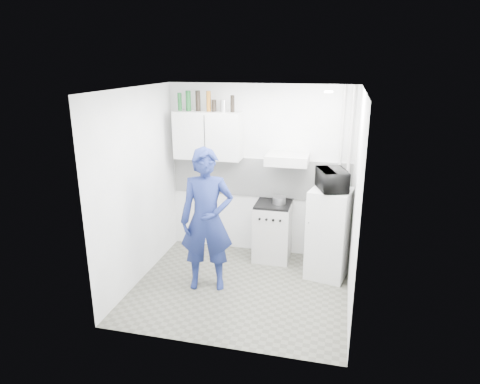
# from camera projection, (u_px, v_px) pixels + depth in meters

# --- Properties ---
(floor) EXTENTS (2.80, 2.80, 0.00)m
(floor) POSITION_uv_depth(u_px,v_px,m) (240.00, 288.00, 5.73)
(floor) COLOR #5A5A4E
(floor) RESTS_ON ground
(ceiling) EXTENTS (2.80, 2.80, 0.00)m
(ceiling) POSITION_uv_depth(u_px,v_px,m) (240.00, 89.00, 4.95)
(ceiling) COLOR white
(ceiling) RESTS_ON wall_back
(wall_back) EXTENTS (2.80, 0.00, 2.80)m
(wall_back) POSITION_uv_depth(u_px,v_px,m) (260.00, 171.00, 6.50)
(wall_back) COLOR white
(wall_back) RESTS_ON floor
(wall_left) EXTENTS (0.00, 2.60, 2.60)m
(wall_left) POSITION_uv_depth(u_px,v_px,m) (138.00, 188.00, 5.66)
(wall_left) COLOR white
(wall_left) RESTS_ON floor
(wall_right) EXTENTS (0.00, 2.60, 2.60)m
(wall_right) POSITION_uv_depth(u_px,v_px,m) (356.00, 204.00, 5.02)
(wall_right) COLOR white
(wall_right) RESTS_ON floor
(person) EXTENTS (0.77, 0.60, 1.89)m
(person) POSITION_uv_depth(u_px,v_px,m) (207.00, 220.00, 5.51)
(person) COLOR navy
(person) RESTS_ON floor
(stove) EXTENTS (0.53, 0.53, 0.86)m
(stove) POSITION_uv_depth(u_px,v_px,m) (273.00, 232.00, 6.47)
(stove) COLOR #B9B6B2
(stove) RESTS_ON floor
(fridge) EXTENTS (0.63, 0.63, 1.26)m
(fridge) POSITION_uv_depth(u_px,v_px,m) (329.00, 234.00, 5.88)
(fridge) COLOR silver
(fridge) RESTS_ON floor
(stove_top) EXTENTS (0.51, 0.51, 0.03)m
(stove_top) POSITION_uv_depth(u_px,v_px,m) (273.00, 204.00, 6.34)
(stove_top) COLOR black
(stove_top) RESTS_ON stove
(saucepan) EXTENTS (0.19, 0.19, 0.11)m
(saucepan) POSITION_uv_depth(u_px,v_px,m) (279.00, 200.00, 6.31)
(saucepan) COLOR silver
(saucepan) RESTS_ON stove_top
(microwave) EXTENTS (0.59, 0.48, 0.28)m
(microwave) POSITION_uv_depth(u_px,v_px,m) (332.00, 180.00, 5.65)
(microwave) COLOR black
(microwave) RESTS_ON fridge
(bottle_a) EXTENTS (0.06, 0.06, 0.26)m
(bottle_a) POSITION_uv_depth(u_px,v_px,m) (180.00, 102.00, 6.30)
(bottle_a) COLOR #144C1E
(bottle_a) RESTS_ON upper_cabinet
(bottle_b) EXTENTS (0.08, 0.08, 0.29)m
(bottle_b) POSITION_uv_depth(u_px,v_px,m) (188.00, 101.00, 6.26)
(bottle_b) COLOR #144C1E
(bottle_b) RESTS_ON upper_cabinet
(bottle_c) EXTENTS (0.07, 0.07, 0.29)m
(bottle_c) POSITION_uv_depth(u_px,v_px,m) (198.00, 101.00, 6.23)
(bottle_c) COLOR black
(bottle_c) RESTS_ON upper_cabinet
(bottle_d) EXTENTS (0.07, 0.07, 0.29)m
(bottle_d) POSITION_uv_depth(u_px,v_px,m) (209.00, 101.00, 6.19)
(bottle_d) COLOR brown
(bottle_d) RESTS_ON upper_cabinet
(canister_a) EXTENTS (0.07, 0.07, 0.17)m
(canister_a) POSITION_uv_depth(u_px,v_px,m) (214.00, 106.00, 6.19)
(canister_a) COLOR black
(canister_a) RESTS_ON upper_cabinet
(canister_b) EXTENTS (0.09, 0.09, 0.17)m
(canister_b) POSITION_uv_depth(u_px,v_px,m) (223.00, 106.00, 6.16)
(canister_b) COLOR silver
(canister_b) RESTS_ON upper_cabinet
(bottle_e) EXTENTS (0.06, 0.06, 0.24)m
(bottle_e) POSITION_uv_depth(u_px,v_px,m) (232.00, 104.00, 6.12)
(bottle_e) COLOR black
(bottle_e) RESTS_ON upper_cabinet
(upper_cabinet) EXTENTS (1.00, 0.35, 0.70)m
(upper_cabinet) POSITION_uv_depth(u_px,v_px,m) (208.00, 135.00, 6.34)
(upper_cabinet) COLOR silver
(upper_cabinet) RESTS_ON wall_back
(range_hood) EXTENTS (0.60, 0.50, 0.14)m
(range_hood) POSITION_uv_depth(u_px,v_px,m) (287.00, 159.00, 6.08)
(range_hood) COLOR #B9B6B2
(range_hood) RESTS_ON wall_back
(backsplash) EXTENTS (2.74, 0.03, 0.60)m
(backsplash) POSITION_uv_depth(u_px,v_px,m) (259.00, 178.00, 6.51)
(backsplash) COLOR white
(backsplash) RESTS_ON wall_back
(pipe_a) EXTENTS (0.05, 0.05, 2.60)m
(pipe_a) POSITION_uv_depth(u_px,v_px,m) (347.00, 178.00, 6.13)
(pipe_a) COLOR #B9B6B2
(pipe_a) RESTS_ON floor
(pipe_b) EXTENTS (0.04, 0.04, 2.60)m
(pipe_b) POSITION_uv_depth(u_px,v_px,m) (339.00, 177.00, 6.16)
(pipe_b) COLOR #B9B6B2
(pipe_b) RESTS_ON floor
(ceiling_spot_fixture) EXTENTS (0.10, 0.10, 0.02)m
(ceiling_spot_fixture) POSITION_uv_depth(u_px,v_px,m) (329.00, 92.00, 4.92)
(ceiling_spot_fixture) COLOR white
(ceiling_spot_fixture) RESTS_ON ceiling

